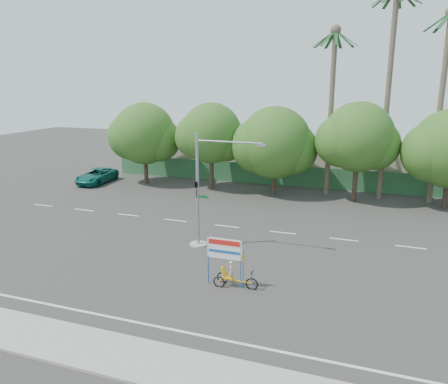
% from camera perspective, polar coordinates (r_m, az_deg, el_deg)
% --- Properties ---
extents(ground, '(120.00, 120.00, 0.00)m').
position_cam_1_polar(ground, '(23.21, -1.45, -11.05)').
color(ground, '#33302D').
rests_on(ground, ground).
extents(sidewalk_near, '(50.00, 2.40, 0.12)m').
position_cam_1_polar(sidewalk_near, '(17.33, -10.95, -20.76)').
color(sidewalk_near, gray).
rests_on(sidewalk_near, ground).
extents(fence, '(38.00, 0.08, 2.00)m').
position_cam_1_polar(fence, '(42.70, 8.89, 2.06)').
color(fence, '#336B3D').
rests_on(fence, ground).
extents(building_left, '(12.00, 8.00, 4.00)m').
position_cam_1_polar(building_left, '(49.47, -1.55, 5.08)').
color(building_left, '#C2B39A').
rests_on(building_left, ground).
extents(building_right, '(14.00, 8.00, 3.60)m').
position_cam_1_polar(building_right, '(46.30, 19.78, 3.34)').
color(building_right, '#C2B39A').
rests_on(building_right, ground).
extents(tree_far_left, '(7.14, 6.00, 7.96)m').
position_cam_1_polar(tree_far_left, '(43.64, -10.40, 7.27)').
color(tree_far_left, '#473828').
rests_on(tree_far_left, ground).
extents(tree_left, '(6.66, 5.60, 8.07)m').
position_cam_1_polar(tree_left, '(40.60, -1.73, 7.41)').
color(tree_left, '#473828').
rests_on(tree_left, ground).
extents(tree_center, '(7.62, 6.40, 7.85)m').
position_cam_1_polar(tree_center, '(38.93, 6.58, 6.14)').
color(tree_center, '#473828').
rests_on(tree_center, ground).
extents(tree_right, '(6.90, 5.80, 8.36)m').
position_cam_1_polar(tree_right, '(37.90, 17.05, 6.57)').
color(tree_right, '#473828').
rests_on(tree_right, ground).
extents(palm_tall, '(3.73, 3.79, 17.45)m').
position_cam_1_polar(palm_tall, '(39.08, 20.83, 14.19)').
color(palm_tall, '#70604C').
rests_on(palm_tall, ground).
extents(palm_mid, '(3.73, 3.79, 15.45)m').
position_cam_1_polar(palm_mid, '(39.33, 26.63, 12.06)').
color(palm_mid, '#70604C').
rests_on(palm_mid, ground).
extents(palm_short, '(3.73, 3.79, 14.45)m').
position_cam_1_polar(palm_short, '(39.29, 13.91, 12.34)').
color(palm_short, '#70604C').
rests_on(palm_short, ground).
extents(traffic_signal, '(4.72, 1.10, 7.00)m').
position_cam_1_polar(traffic_signal, '(26.44, -2.86, -1.11)').
color(traffic_signal, gray).
rests_on(traffic_signal, ground).
extents(trike_billboard, '(2.65, 0.60, 2.60)m').
position_cam_1_polar(trike_billboard, '(21.86, 0.67, -9.70)').
color(trike_billboard, black).
rests_on(trike_billboard, ground).
extents(pickup_truck, '(2.68, 5.32, 1.44)m').
position_cam_1_polar(pickup_truck, '(45.49, -16.30, 2.04)').
color(pickup_truck, '#0D5E51').
rests_on(pickup_truck, ground).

